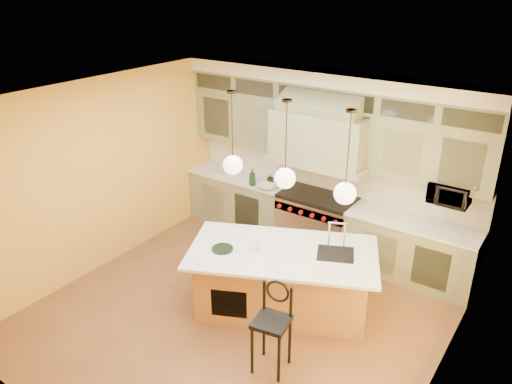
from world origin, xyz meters
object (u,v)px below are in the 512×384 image
Objects in this scene: counter_stool at (273,323)px; microwave at (450,193)px; range at (317,222)px; kitchen_island at (283,278)px.

microwave is at bearing 59.67° from counter_stool.
kitchen_island is (0.41, -1.69, -0.01)m from range.
counter_stool is (0.49, -1.01, 0.15)m from kitchen_island.
kitchen_island is at bearing -130.63° from microwave.
microwave reaches higher than counter_stool.
microwave reaches higher than range.
kitchen_island reaches higher than range.
kitchen_island is at bearing -76.53° from range.
microwave is (1.95, 0.11, 0.96)m from range.
range is 1.74m from kitchen_island.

